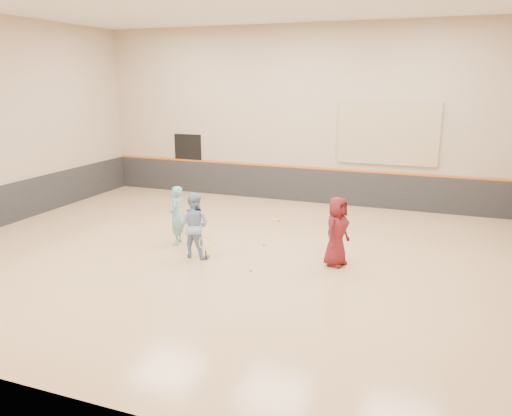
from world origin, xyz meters
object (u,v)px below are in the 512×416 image
at_px(girl, 176,216).
at_px(instructor, 194,225).
at_px(young_man, 337,231).
at_px(spare_racket, 278,217).

distance_m(girl, instructor, 1.13).
bearing_deg(girl, young_man, 72.80).
height_order(instructor, young_man, young_man).
distance_m(instructor, spare_racket, 4.13).
xyz_separation_m(girl, spare_racket, (1.74, 3.28, -0.73)).
relative_size(girl, spare_racket, 2.20).
distance_m(girl, spare_racket, 3.78).
bearing_deg(instructor, young_man, -165.50).
xyz_separation_m(instructor, spare_racket, (0.85, 3.97, -0.76)).
relative_size(girl, young_man, 0.95).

